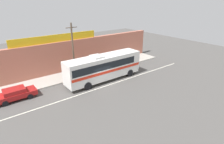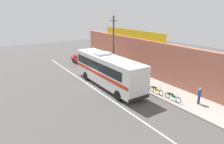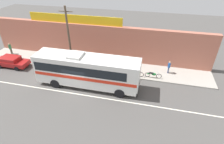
{
  "view_description": "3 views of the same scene",
  "coord_description": "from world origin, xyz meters",
  "px_view_note": "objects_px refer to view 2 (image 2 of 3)",
  "views": [
    {
      "loc": [
        -12.39,
        -18.64,
        10.78
      ],
      "look_at": [
        2.1,
        0.44,
        1.11
      ],
      "focal_mm": 29.5,
      "sensor_mm": 36.0,
      "label": 1
    },
    {
      "loc": [
        19.03,
        -10.25,
        8.43
      ],
      "look_at": [
        1.66,
        1.11,
        1.84
      ],
      "focal_mm": 31.04,
      "sensor_mm": 36.0,
      "label": 2
    },
    {
      "loc": [
        7.44,
        -14.28,
        12.16
      ],
      "look_at": [
        3.57,
        1.84,
        1.57
      ],
      "focal_mm": 28.98,
      "sensor_mm": 36.0,
      "label": 3
    }
  ],
  "objects_px": {
    "motorcycle_blue": "(156,90)",
    "motorcycle_red": "(173,96)",
    "parked_car": "(81,59)",
    "pedestrian_far_left": "(199,94)",
    "intercity_bus": "(107,69)",
    "utility_pole": "(113,45)",
    "pedestrian_near_shop": "(90,53)"
  },
  "relations": [
    {
      "from": "motorcycle_blue",
      "to": "motorcycle_red",
      "type": "bearing_deg",
      "value": 3.61
    },
    {
      "from": "intercity_bus",
      "to": "parked_car",
      "type": "height_order",
      "value": "intercity_bus"
    },
    {
      "from": "parked_car",
      "to": "utility_pole",
      "type": "distance_m",
      "value": 8.76
    },
    {
      "from": "pedestrian_near_shop",
      "to": "pedestrian_far_left",
      "type": "relative_size",
      "value": 1.05
    },
    {
      "from": "motorcycle_blue",
      "to": "pedestrian_near_shop",
      "type": "distance_m",
      "value": 18.38
    },
    {
      "from": "intercity_bus",
      "to": "motorcycle_blue",
      "type": "bearing_deg",
      "value": 30.51
    },
    {
      "from": "parked_car",
      "to": "pedestrian_near_shop",
      "type": "distance_m",
      "value": 3.75
    },
    {
      "from": "parked_car",
      "to": "pedestrian_near_shop",
      "type": "height_order",
      "value": "pedestrian_near_shop"
    },
    {
      "from": "motorcycle_blue",
      "to": "motorcycle_red",
      "type": "distance_m",
      "value": 2.06
    },
    {
      "from": "utility_pole",
      "to": "pedestrian_far_left",
      "type": "bearing_deg",
      "value": 8.31
    },
    {
      "from": "motorcycle_red",
      "to": "pedestrian_far_left",
      "type": "distance_m",
      "value": 2.38
    },
    {
      "from": "motorcycle_red",
      "to": "pedestrian_far_left",
      "type": "xyz_separation_m",
      "value": [
        1.77,
        1.51,
        0.5
      ]
    },
    {
      "from": "pedestrian_far_left",
      "to": "pedestrian_near_shop",
      "type": "bearing_deg",
      "value": -179.91
    },
    {
      "from": "parked_car",
      "to": "utility_pole",
      "type": "height_order",
      "value": "utility_pole"
    },
    {
      "from": "motorcycle_blue",
      "to": "pedestrian_near_shop",
      "type": "height_order",
      "value": "pedestrian_near_shop"
    },
    {
      "from": "intercity_bus",
      "to": "pedestrian_far_left",
      "type": "relative_size",
      "value": 6.99
    },
    {
      "from": "utility_pole",
      "to": "motorcycle_blue",
      "type": "distance_m",
      "value": 8.7
    },
    {
      "from": "motorcycle_blue",
      "to": "motorcycle_red",
      "type": "relative_size",
      "value": 1.02
    },
    {
      "from": "utility_pole",
      "to": "intercity_bus",
      "type": "bearing_deg",
      "value": -43.4
    },
    {
      "from": "pedestrian_near_shop",
      "to": "pedestrian_far_left",
      "type": "height_order",
      "value": "pedestrian_near_shop"
    },
    {
      "from": "motorcycle_red",
      "to": "pedestrian_far_left",
      "type": "relative_size",
      "value": 1.21
    },
    {
      "from": "parked_car",
      "to": "pedestrian_far_left",
      "type": "relative_size",
      "value": 2.73
    },
    {
      "from": "utility_pole",
      "to": "motorcycle_blue",
      "type": "bearing_deg",
      "value": 0.59
    },
    {
      "from": "utility_pole",
      "to": "motorcycle_red",
      "type": "relative_size",
      "value": 3.99
    },
    {
      "from": "intercity_bus",
      "to": "parked_car",
      "type": "bearing_deg",
      "value": 171.49
    },
    {
      "from": "parked_car",
      "to": "motorcycle_red",
      "type": "distance_m",
      "value": 18.03
    },
    {
      "from": "intercity_bus",
      "to": "utility_pole",
      "type": "relative_size",
      "value": 1.45
    },
    {
      "from": "parked_car",
      "to": "motorcycle_blue",
      "type": "relative_size",
      "value": 2.22
    },
    {
      "from": "motorcycle_blue",
      "to": "utility_pole",
      "type": "bearing_deg",
      "value": -179.41
    },
    {
      "from": "utility_pole",
      "to": "motorcycle_red",
      "type": "height_order",
      "value": "utility_pole"
    },
    {
      "from": "parked_car",
      "to": "pedestrian_far_left",
      "type": "bearing_deg",
      "value": 8.37
    },
    {
      "from": "parked_car",
      "to": "motorcycle_blue",
      "type": "distance_m",
      "value": 15.97
    }
  ]
}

